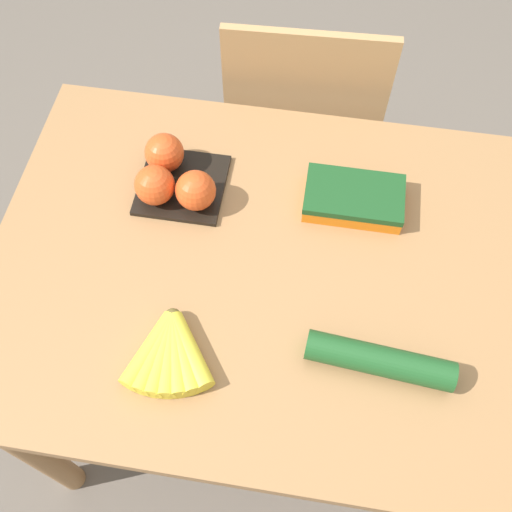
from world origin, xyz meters
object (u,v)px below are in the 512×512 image
(banana_bunch, at_px, (169,352))
(chair, at_px, (302,125))
(cucumber_near, at_px, (379,360))
(tomato_pack, at_px, (173,177))
(carrot_bag, at_px, (354,197))

(banana_bunch, bearing_deg, chair, 79.38)
(banana_bunch, bearing_deg, cucumber_near, 6.22)
(tomato_pack, xyz_separation_m, carrot_bag, (0.36, 0.02, -0.02))
(banana_bunch, relative_size, cucumber_near, 0.63)
(tomato_pack, relative_size, cucumber_near, 0.68)
(carrot_bag, xyz_separation_m, cucumber_near, (0.07, -0.34, 0.00))
(banana_bunch, relative_size, tomato_pack, 0.93)
(banana_bunch, distance_m, carrot_bag, 0.47)
(chair, height_order, cucumber_near, chair)
(cucumber_near, bearing_deg, tomato_pack, 143.93)
(tomato_pack, height_order, cucumber_near, tomato_pack)
(tomato_pack, distance_m, cucumber_near, 0.53)
(carrot_bag, bearing_deg, cucumber_near, -78.38)
(banana_bunch, height_order, carrot_bag, carrot_bag)
(chair, distance_m, cucumber_near, 0.86)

